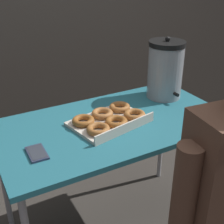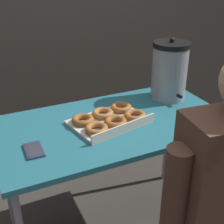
# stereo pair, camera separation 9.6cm
# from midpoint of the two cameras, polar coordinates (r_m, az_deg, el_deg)

# --- Properties ---
(folding_table) EXTENTS (1.23, 0.66, 0.77)m
(folding_table) POSITION_cam_midpoint_polar(r_m,az_deg,el_deg) (1.68, 1.86, -3.61)
(folding_table) COLOR #236675
(folding_table) RESTS_ON ground
(donut_box) EXTENTS (0.44, 0.34, 0.05)m
(donut_box) POSITION_cam_midpoint_polar(r_m,az_deg,el_deg) (1.63, 1.25, -1.36)
(donut_box) COLOR beige
(donut_box) RESTS_ON folding_table
(coffee_urn) EXTENTS (0.22, 0.24, 0.37)m
(coffee_urn) POSITION_cam_midpoint_polar(r_m,az_deg,el_deg) (1.91, 11.90, 7.37)
(coffee_urn) COLOR #939399
(coffee_urn) RESTS_ON folding_table
(cell_phone) EXTENTS (0.08, 0.13, 0.01)m
(cell_phone) POSITION_cam_midpoint_polar(r_m,az_deg,el_deg) (1.44, -12.26, -6.85)
(cell_phone) COLOR #2D334C
(cell_phone) RESTS_ON folding_table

